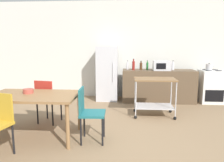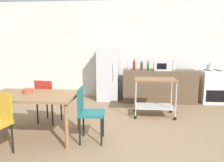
{
  "view_description": "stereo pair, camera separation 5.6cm",
  "coord_description": "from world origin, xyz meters",
  "px_view_note": "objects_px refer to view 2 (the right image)",
  "views": [
    {
      "loc": [
        0.03,
        -3.35,
        1.54
      ],
      "look_at": [
        -0.31,
        1.2,
        0.8
      ],
      "focal_mm": 33.85,
      "sensor_mm": 36.0,
      "label": 1
    },
    {
      "loc": [
        0.08,
        -3.34,
        1.54
      ],
      "look_at": [
        -0.31,
        1.2,
        0.8
      ],
      "focal_mm": 33.85,
      "sensor_mm": 36.0,
      "label": 2
    }
  ],
  "objects_px": {
    "bottle_hot_sauce": "(128,66)",
    "bottle_soy_sauce": "(174,66)",
    "chair_red": "(47,98)",
    "dining_table": "(33,99)",
    "microwave": "(162,66)",
    "bottle_sesame_oil": "(148,66)",
    "bottle_soda": "(142,66)",
    "stove_oven": "(212,87)",
    "refrigerator": "(108,73)",
    "chair_teal": "(88,111)",
    "fruit_bowl": "(28,91)",
    "kettle": "(210,67)",
    "bottle_wine": "(134,65)",
    "kitchen_cart": "(155,91)"
  },
  "relations": [
    {
      "from": "bottle_wine",
      "to": "chair_red",
      "type": "bearing_deg",
      "value": -133.2
    },
    {
      "from": "bottle_sesame_oil",
      "to": "kettle",
      "type": "height_order",
      "value": "bottle_sesame_oil"
    },
    {
      "from": "refrigerator",
      "to": "chair_teal",
      "type": "bearing_deg",
      "value": -90.88
    },
    {
      "from": "dining_table",
      "to": "kettle",
      "type": "distance_m",
      "value": 4.56
    },
    {
      "from": "bottle_soda",
      "to": "bottle_hot_sauce",
      "type": "bearing_deg",
      "value": 167.78
    },
    {
      "from": "bottle_wine",
      "to": "fruit_bowl",
      "type": "bearing_deg",
      "value": -127.26
    },
    {
      "from": "kitchen_cart",
      "to": "bottle_soy_sauce",
      "type": "bearing_deg",
      "value": 63.85
    },
    {
      "from": "dining_table",
      "to": "kettle",
      "type": "height_order",
      "value": "kettle"
    },
    {
      "from": "stove_oven",
      "to": "kitchen_cart",
      "type": "relative_size",
      "value": 1.01
    },
    {
      "from": "chair_red",
      "to": "chair_teal",
      "type": "bearing_deg",
      "value": 153.79
    },
    {
      "from": "refrigerator",
      "to": "bottle_soy_sauce",
      "type": "relative_size",
      "value": 5.97
    },
    {
      "from": "chair_red",
      "to": "bottle_hot_sauce",
      "type": "xyz_separation_m",
      "value": [
        1.6,
        2.03,
        0.48
      ]
    },
    {
      "from": "chair_red",
      "to": "dining_table",
      "type": "bearing_deg",
      "value": 103.56
    },
    {
      "from": "chair_teal",
      "to": "fruit_bowl",
      "type": "bearing_deg",
      "value": 77.71
    },
    {
      "from": "microwave",
      "to": "fruit_bowl",
      "type": "relative_size",
      "value": 2.61
    },
    {
      "from": "dining_table",
      "to": "kettle",
      "type": "bearing_deg",
      "value": 33.68
    },
    {
      "from": "microwave",
      "to": "bottle_soy_sauce",
      "type": "bearing_deg",
      "value": 24.48
    },
    {
      "from": "stove_oven",
      "to": "bottle_soy_sauce",
      "type": "relative_size",
      "value": 3.54
    },
    {
      "from": "bottle_soy_sauce",
      "to": "refrigerator",
      "type": "bearing_deg",
      "value": 178.83
    },
    {
      "from": "chair_teal",
      "to": "bottle_soda",
      "type": "bearing_deg",
      "value": -22.95
    },
    {
      "from": "chair_red",
      "to": "chair_teal",
      "type": "height_order",
      "value": "same"
    },
    {
      "from": "chair_teal",
      "to": "kitchen_cart",
      "type": "distance_m",
      "value": 1.86
    },
    {
      "from": "dining_table",
      "to": "refrigerator",
      "type": "distance_m",
      "value": 2.88
    },
    {
      "from": "chair_teal",
      "to": "stove_oven",
      "type": "distance_m",
      "value": 4.0
    },
    {
      "from": "microwave",
      "to": "kettle",
      "type": "relative_size",
      "value": 1.92
    },
    {
      "from": "fruit_bowl",
      "to": "kettle",
      "type": "distance_m",
      "value": 4.6
    },
    {
      "from": "bottle_hot_sauce",
      "to": "bottle_soy_sauce",
      "type": "bearing_deg",
      "value": -1.7
    },
    {
      "from": "stove_oven",
      "to": "bottle_sesame_oil",
      "type": "distance_m",
      "value": 1.85
    },
    {
      "from": "kitchen_cart",
      "to": "fruit_bowl",
      "type": "bearing_deg",
      "value": -152.34
    },
    {
      "from": "bottle_soda",
      "to": "bottle_wine",
      "type": "bearing_deg",
      "value": -163.79
    },
    {
      "from": "refrigerator",
      "to": "kitchen_cart",
      "type": "xyz_separation_m",
      "value": [
        1.18,
        -1.39,
        -0.2
      ]
    },
    {
      "from": "chair_red",
      "to": "bottle_sesame_oil",
      "type": "bearing_deg",
      "value": -126.8
    },
    {
      "from": "dining_table",
      "to": "refrigerator",
      "type": "bearing_deg",
      "value": 69.67
    },
    {
      "from": "bottle_wine",
      "to": "bottle_sesame_oil",
      "type": "relative_size",
      "value": 1.17
    },
    {
      "from": "fruit_bowl",
      "to": "bottle_sesame_oil",
      "type": "bearing_deg",
      "value": 47.9
    },
    {
      "from": "refrigerator",
      "to": "bottle_sesame_oil",
      "type": "distance_m",
      "value": 1.16
    },
    {
      "from": "bottle_hot_sauce",
      "to": "bottle_wine",
      "type": "relative_size",
      "value": 0.81
    },
    {
      "from": "stove_oven",
      "to": "chair_red",
      "type": "bearing_deg",
      "value": -153.61
    },
    {
      "from": "stove_oven",
      "to": "refrigerator",
      "type": "height_order",
      "value": "refrigerator"
    },
    {
      "from": "refrigerator",
      "to": "fruit_bowl",
      "type": "bearing_deg",
      "value": -113.37
    },
    {
      "from": "kitchen_cart",
      "to": "microwave",
      "type": "xyz_separation_m",
      "value": [
        0.33,
        1.2,
        0.46
      ]
    },
    {
      "from": "kitchen_cart",
      "to": "bottle_wine",
      "type": "distance_m",
      "value": 1.4
    },
    {
      "from": "stove_oven",
      "to": "bottle_sesame_oil",
      "type": "height_order",
      "value": "bottle_sesame_oil"
    },
    {
      "from": "chair_red",
      "to": "fruit_bowl",
      "type": "height_order",
      "value": "chair_red"
    },
    {
      "from": "bottle_sesame_oil",
      "to": "bottle_soda",
      "type": "bearing_deg",
      "value": 172.32
    },
    {
      "from": "bottle_wine",
      "to": "kettle",
      "type": "height_order",
      "value": "bottle_wine"
    },
    {
      "from": "dining_table",
      "to": "chair_teal",
      "type": "relative_size",
      "value": 1.69
    },
    {
      "from": "chair_red",
      "to": "bottle_hot_sauce",
      "type": "distance_m",
      "value": 2.63
    },
    {
      "from": "chair_red",
      "to": "bottle_wine",
      "type": "xyz_separation_m",
      "value": [
        1.77,
        1.88,
        0.51
      ]
    },
    {
      "from": "chair_red",
      "to": "chair_teal",
      "type": "xyz_separation_m",
      "value": [
        0.98,
        -0.76,
        0.0
      ]
    }
  ]
}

